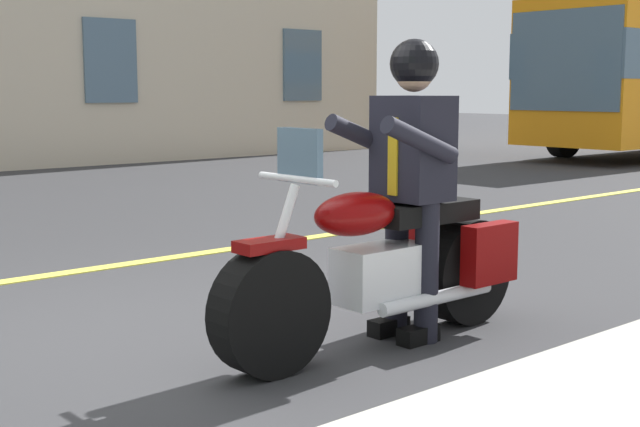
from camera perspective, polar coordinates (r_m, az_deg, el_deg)
The scene contains 4 objects.
ground_plane at distance 5.29m, azimuth -11.84°, elevation -8.01°, with size 80.00×80.00×0.00m, color #333335.
lane_center_stripe at distance 7.06m, azimuth -19.82°, elevation -4.22°, with size 60.00×0.16×0.01m, color #E5DB4C.
motorcycle_main at distance 4.99m, azimuth 4.42°, elevation -3.50°, with size 2.21×0.60×1.26m.
rider_main at distance 5.04m, azimuth 5.98°, elevation 3.31°, with size 0.62×0.54×1.74m.
Camera 1 is at (2.45, 4.46, 1.45)m, focal length 48.89 mm.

